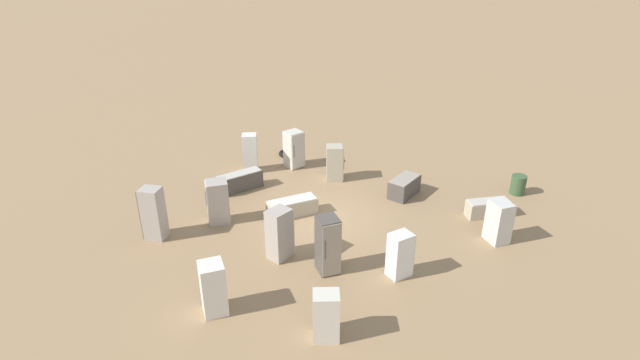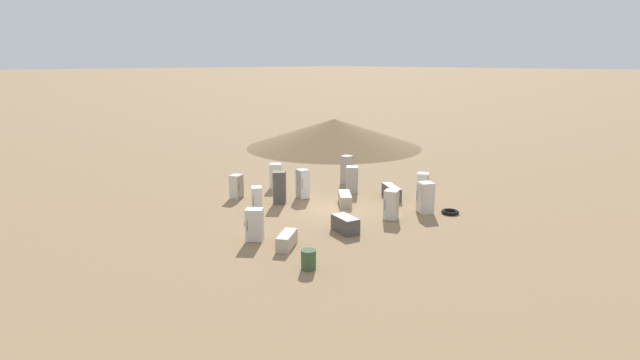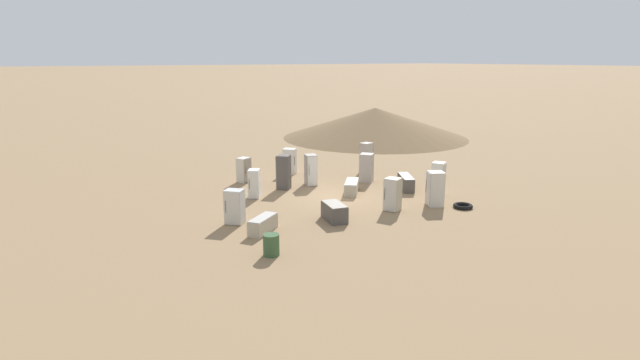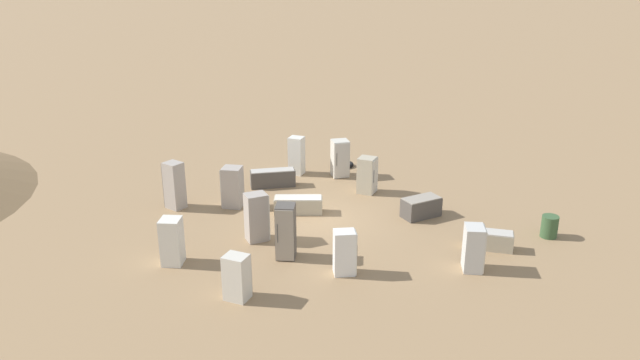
# 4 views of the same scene
# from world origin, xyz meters

# --- Properties ---
(ground_plane) EXTENTS (1000.00, 1000.00, 0.00)m
(ground_plane) POSITION_xyz_m (0.00, 0.00, 0.00)
(ground_plane) COLOR #937551
(discarded_fridge_0) EXTENTS (0.89, 0.85, 1.49)m
(discarded_fridge_0) POSITION_xyz_m (2.16, 3.72, 0.75)
(discarded_fridge_0) COLOR white
(discarded_fridge_0) RESTS_ON ground_plane
(discarded_fridge_1) EXTENTS (1.86, 1.74, 0.66)m
(discarded_fridge_1) POSITION_xyz_m (0.14, -1.08, 0.33)
(discarded_fridge_1) COLOR #B2A88E
(discarded_fridge_1) RESTS_ON ground_plane
(discarded_fridge_2) EXTENTS (1.97, 1.48, 0.77)m
(discarded_fridge_2) POSITION_xyz_m (-0.87, -4.07, 0.38)
(discarded_fridge_2) COLOR #4C4742
(discarded_fridge_2) RESTS_ON ground_plane
(discarded_fridge_3) EXTENTS (0.91, 0.80, 1.77)m
(discarded_fridge_3) POSITION_xyz_m (2.80, -0.16, 0.88)
(discarded_fridge_3) COLOR #A89E93
(discarded_fridge_3) RESTS_ON ground_plane
(discarded_fridge_4) EXTENTS (0.99, 1.00, 1.71)m
(discarded_fridge_4) POSITION_xyz_m (-4.00, -3.10, 0.85)
(discarded_fridge_4) COLOR beige
(discarded_fridge_4) RESTS_ON ground_plane
(discarded_fridge_5) EXTENTS (0.99, 0.99, 1.52)m
(discarded_fridge_5) POSITION_xyz_m (-1.17, 6.28, 0.76)
(discarded_fridge_5) COLOR silver
(discarded_fridge_5) RESTS_ON ground_plane
(discarded_fridge_6) EXTENTS (1.62, 1.07, 0.79)m
(discarded_fridge_6) POSITION_xyz_m (-3.22, 2.38, 0.39)
(discarded_fridge_6) COLOR #4C4742
(discarded_fridge_6) RESTS_ON ground_plane
(discarded_fridge_7) EXTENTS (0.73, 0.83, 1.93)m
(discarded_fridge_7) POSITION_xyz_m (3.54, -4.75, 0.96)
(discarded_fridge_7) COLOR #A89E93
(discarded_fridge_7) RESTS_ON ground_plane
(discarded_fridge_8) EXTENTS (0.85, 0.88, 1.43)m
(discarded_fridge_8) POSITION_xyz_m (5.61, 2.72, 0.71)
(discarded_fridge_8) COLOR beige
(discarded_fridge_8) RESTS_ON ground_plane
(discarded_fridge_9) EXTENTS (0.92, 0.95, 1.57)m
(discarded_fridge_9) POSITION_xyz_m (-3.46, -0.82, 0.79)
(discarded_fridge_9) COLOR #B2A88E
(discarded_fridge_9) RESTS_ON ground_plane
(discarded_fridge_10) EXTENTS (0.95, 0.95, 1.90)m
(discarded_fridge_10) POSITION_xyz_m (2.87, 1.59, 0.95)
(discarded_fridge_10) COLOR #4C4742
(discarded_fridge_10) RESTS_ON ground_plane
(discarded_fridge_11) EXTENTS (0.98, 0.98, 1.60)m
(discarded_fridge_11) POSITION_xyz_m (5.95, -0.56, 0.80)
(discarded_fridge_11) COLOR silver
(discarded_fridge_11) RESTS_ON ground_plane
(discarded_fridge_12) EXTENTS (1.05, 1.06, 1.67)m
(discarded_fridge_12) POSITION_xyz_m (1.72, -3.34, 0.83)
(discarded_fridge_12) COLOR #A89E93
(discarded_fridge_12) RESTS_ON ground_plane
(discarded_fridge_13) EXTENTS (0.85, 0.85, 1.77)m
(discarded_fridge_13) POSITION_xyz_m (-2.70, -4.65, 0.89)
(discarded_fridge_13) COLOR silver
(discarded_fridge_13) RESTS_ON ground_plane
(discarded_fridge_14) EXTENTS (1.41, 1.67, 0.66)m
(discarded_fridge_14) POSITION_xyz_m (-2.86, 5.75, 0.33)
(discarded_fridge_14) COLOR #B2A88E
(discarded_fridge_14) RESTS_ON ground_plane
(scrap_tire) EXTENTS (0.94, 0.94, 0.19)m
(scrap_tire) POSITION_xyz_m (-5.06, -3.96, 0.09)
(scrap_tire) COLOR black
(scrap_tire) RESTS_ON ground_plane
(rusty_barrel) EXTENTS (0.60, 0.60, 0.81)m
(rusty_barrel) POSITION_xyz_m (-5.31, 6.64, 0.41)
(rusty_barrel) COLOR #385633
(rusty_barrel) RESTS_ON ground_plane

